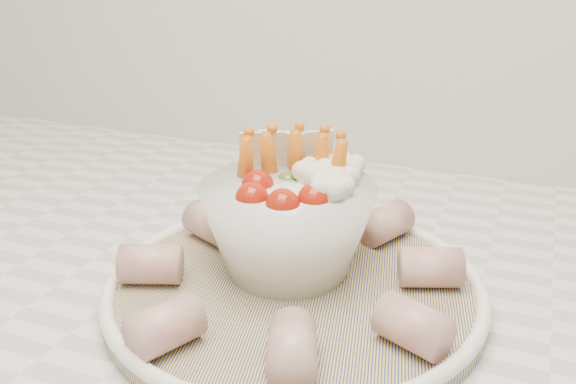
% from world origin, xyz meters
% --- Properties ---
extents(serving_platter, '(0.37, 0.37, 0.02)m').
position_xyz_m(serving_platter, '(-0.09, 1.40, 0.93)').
color(serving_platter, navy).
rests_on(serving_platter, kitchen_counter).
extents(veggie_bowl, '(0.15, 0.15, 0.11)m').
position_xyz_m(veggie_bowl, '(-0.10, 1.43, 0.98)').
color(veggie_bowl, silver).
rests_on(veggie_bowl, serving_platter).
extents(cured_meat_rolls, '(0.27, 0.29, 0.03)m').
position_xyz_m(cured_meat_rolls, '(-0.09, 1.40, 0.95)').
color(cured_meat_rolls, '#A34E4A').
rests_on(cured_meat_rolls, serving_platter).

